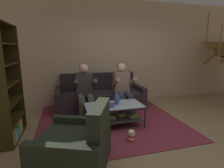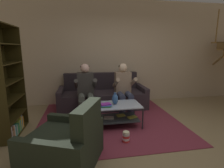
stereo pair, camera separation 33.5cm
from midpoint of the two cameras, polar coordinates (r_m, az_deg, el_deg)
ground at (r=3.23m, az=14.88°, el=-17.98°), size 16.80×16.80×0.00m
back_partition at (r=5.15m, az=4.05°, el=10.19°), size 8.40×0.12×2.90m
couch at (r=4.71m, az=-1.07°, el=-4.12°), size 2.29×0.87×0.90m
person_seated_left at (r=4.07m, az=-6.30°, el=-1.35°), size 0.50×0.58×1.22m
person_seated_right at (r=4.23m, az=6.15°, el=-0.91°), size 0.50×0.58×1.22m
coffee_table at (r=3.61m, az=2.66°, el=-9.14°), size 1.15×0.59×0.45m
area_rug at (r=4.13m, az=0.86°, el=-10.71°), size 3.00×3.14×0.01m
vase at (r=3.55m, az=3.72°, el=-4.89°), size 0.12×0.12×0.24m
book_stack at (r=3.42m, az=0.74°, el=-6.97°), size 0.24×0.17×0.07m
bookshelf at (r=3.57m, az=-29.42°, el=-2.65°), size 0.33×0.94×1.97m
armchair at (r=2.54m, az=-11.00°, el=-19.07°), size 1.17×1.18×0.89m
popcorn_tub at (r=3.12m, az=7.81°, el=-16.68°), size 0.12×0.12×0.20m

